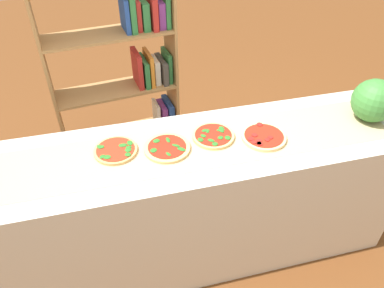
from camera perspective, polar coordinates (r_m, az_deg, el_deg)
name	(u,v)px	position (r m, az deg, el deg)	size (l,w,h in m)	color
ground_plane	(192,247)	(2.73, 0.00, -15.56)	(12.00, 12.00, 0.00)	brown
counter	(192,203)	(2.37, 0.00, -9.09)	(2.55, 0.63, 0.93)	beige
parchment_paper	(192,147)	(2.04, 0.00, -0.41)	(2.32, 0.40, 0.00)	tan
pizza_spinach_0	(116,150)	(2.04, -11.71, -0.96)	(0.24, 0.24, 0.02)	tan
pizza_spinach_1	(167,148)	(2.02, -3.88, -0.56)	(0.26, 0.26, 0.02)	#DBB26B
pizza_spinach_2	(213,136)	(2.10, 3.30, 1.27)	(0.24, 0.24, 0.03)	#DBB26B
pizza_pepperoni_3	(264,137)	(2.13, 11.00, 1.09)	(0.25, 0.25, 0.03)	#E5C17F
watermelon	(374,101)	(2.43, 26.35, 5.97)	(0.26, 0.26, 0.26)	#387A33
bookshelf	(133,88)	(2.79, -9.11, 8.55)	(0.90, 0.38, 1.68)	#A87A47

